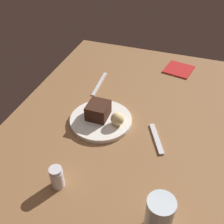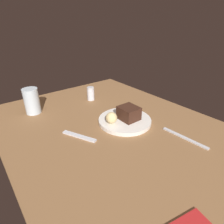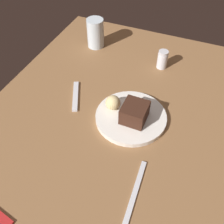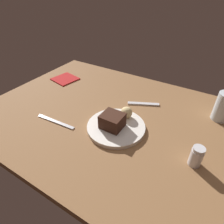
{
  "view_description": "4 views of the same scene",
  "coord_description": "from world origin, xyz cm",
  "px_view_note": "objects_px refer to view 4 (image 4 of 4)",
  "views": [
    {
      "loc": [
        -77.24,
        -22.89,
        72.85
      ],
      "look_at": [
        -2.67,
        2.89,
        7.81
      ],
      "focal_mm": 44.23,
      "sensor_mm": 36.0,
      "label": 1
    },
    {
      "loc": [
        50.22,
        -43.28,
        45.64
      ],
      "look_at": [
        -6.63,
        1.55,
        8.76
      ],
      "focal_mm": 30.27,
      "sensor_mm": 36.0,
      "label": 2
    },
    {
      "loc": [
        52.43,
        23.53,
        69.38
      ],
      "look_at": [
        0.05,
        1.8,
        8.3
      ],
      "focal_mm": 42.61,
      "sensor_mm": 36.0,
      "label": 3
    },
    {
      "loc": [
        -33.48,
        58.07,
        54.5
      ],
      "look_at": [
        0.65,
        2.26,
        6.62
      ],
      "focal_mm": 30.71,
      "sensor_mm": 36.0,
      "label": 4
    }
  ],
  "objects_px": {
    "bread_roll": "(127,112)",
    "folded_napkin": "(65,79)",
    "dessert_plate": "(116,127)",
    "butter_knife": "(56,122)",
    "salt_shaker": "(196,156)",
    "chocolate_cake_slice": "(112,121)",
    "dessert_spoon": "(143,104)",
    "water_glass": "(224,107)"
  },
  "relations": [
    {
      "from": "dessert_plate",
      "to": "bread_roll",
      "type": "height_order",
      "value": "bread_roll"
    },
    {
      "from": "dessert_plate",
      "to": "bread_roll",
      "type": "bearing_deg",
      "value": -97.24
    },
    {
      "from": "dessert_spoon",
      "to": "dessert_plate",
      "type": "bearing_deg",
      "value": 58.25
    },
    {
      "from": "bread_roll",
      "to": "salt_shaker",
      "type": "bearing_deg",
      "value": 162.98
    },
    {
      "from": "dessert_plate",
      "to": "butter_knife",
      "type": "relative_size",
      "value": 1.24
    },
    {
      "from": "dessert_plate",
      "to": "chocolate_cake_slice",
      "type": "height_order",
      "value": "chocolate_cake_slice"
    },
    {
      "from": "chocolate_cake_slice",
      "to": "dessert_spoon",
      "type": "height_order",
      "value": "chocolate_cake_slice"
    },
    {
      "from": "dessert_plate",
      "to": "butter_knife",
      "type": "distance_m",
      "value": 0.26
    },
    {
      "from": "chocolate_cake_slice",
      "to": "water_glass",
      "type": "xyz_separation_m",
      "value": [
        -0.36,
        -0.3,
        0.02
      ]
    },
    {
      "from": "water_glass",
      "to": "dessert_plate",
      "type": "bearing_deg",
      "value": 39.66
    },
    {
      "from": "chocolate_cake_slice",
      "to": "salt_shaker",
      "type": "height_order",
      "value": "same"
    },
    {
      "from": "dessert_spoon",
      "to": "butter_knife",
      "type": "bearing_deg",
      "value": 24.77
    },
    {
      "from": "chocolate_cake_slice",
      "to": "water_glass",
      "type": "bearing_deg",
      "value": -139.78
    },
    {
      "from": "salt_shaker",
      "to": "butter_knife",
      "type": "relative_size",
      "value": 0.39
    },
    {
      "from": "chocolate_cake_slice",
      "to": "bread_roll",
      "type": "distance_m",
      "value": 0.09
    },
    {
      "from": "chocolate_cake_slice",
      "to": "water_glass",
      "type": "height_order",
      "value": "water_glass"
    },
    {
      "from": "dessert_plate",
      "to": "chocolate_cake_slice",
      "type": "distance_m",
      "value": 0.04
    },
    {
      "from": "dessert_plate",
      "to": "dessert_spoon",
      "type": "relative_size",
      "value": 1.57
    },
    {
      "from": "dessert_plate",
      "to": "butter_knife",
      "type": "bearing_deg",
      "value": 22.43
    },
    {
      "from": "salt_shaker",
      "to": "butter_knife",
      "type": "height_order",
      "value": "salt_shaker"
    },
    {
      "from": "dessert_plate",
      "to": "folded_napkin",
      "type": "bearing_deg",
      "value": -24.84
    },
    {
      "from": "butter_knife",
      "to": "bread_roll",
      "type": "bearing_deg",
      "value": -148.66
    },
    {
      "from": "dessert_plate",
      "to": "salt_shaker",
      "type": "height_order",
      "value": "salt_shaker"
    },
    {
      "from": "chocolate_cake_slice",
      "to": "butter_knife",
      "type": "distance_m",
      "value": 0.25
    },
    {
      "from": "bread_roll",
      "to": "water_glass",
      "type": "bearing_deg",
      "value": -147.52
    },
    {
      "from": "water_glass",
      "to": "dessert_spoon",
      "type": "xyz_separation_m",
      "value": [
        0.33,
        0.07,
        -0.06
      ]
    },
    {
      "from": "water_glass",
      "to": "dessert_spoon",
      "type": "height_order",
      "value": "water_glass"
    },
    {
      "from": "dessert_plate",
      "to": "dessert_spoon",
      "type": "height_order",
      "value": "dessert_plate"
    },
    {
      "from": "dessert_plate",
      "to": "folded_napkin",
      "type": "xyz_separation_m",
      "value": [
        0.48,
        -0.22,
        -0.01
      ]
    },
    {
      "from": "bread_roll",
      "to": "butter_knife",
      "type": "xyz_separation_m",
      "value": [
        0.25,
        0.17,
        -0.04
      ]
    },
    {
      "from": "bread_roll",
      "to": "dessert_spoon",
      "type": "distance_m",
      "value": 0.15
    },
    {
      "from": "salt_shaker",
      "to": "butter_knife",
      "type": "bearing_deg",
      "value": 8.25
    },
    {
      "from": "water_glass",
      "to": "butter_knife",
      "type": "xyz_separation_m",
      "value": [
        0.59,
        0.39,
        -0.06
      ]
    },
    {
      "from": "salt_shaker",
      "to": "dessert_spoon",
      "type": "relative_size",
      "value": 0.5
    },
    {
      "from": "dessert_plate",
      "to": "water_glass",
      "type": "bearing_deg",
      "value": -140.34
    },
    {
      "from": "salt_shaker",
      "to": "butter_knife",
      "type": "distance_m",
      "value": 0.56
    },
    {
      "from": "folded_napkin",
      "to": "dessert_plate",
      "type": "bearing_deg",
      "value": 155.16
    },
    {
      "from": "chocolate_cake_slice",
      "to": "dessert_spoon",
      "type": "bearing_deg",
      "value": -97.97
    },
    {
      "from": "bread_roll",
      "to": "folded_napkin",
      "type": "bearing_deg",
      "value": -16.99
    },
    {
      "from": "dessert_plate",
      "to": "bread_roll",
      "type": "xyz_separation_m",
      "value": [
        -0.01,
        -0.07,
        0.03
      ]
    },
    {
      "from": "dessert_plate",
      "to": "salt_shaker",
      "type": "xyz_separation_m",
      "value": [
        -0.31,
        0.02,
        0.03
      ]
    },
    {
      "from": "bread_roll",
      "to": "folded_napkin",
      "type": "height_order",
      "value": "bread_roll"
    }
  ]
}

